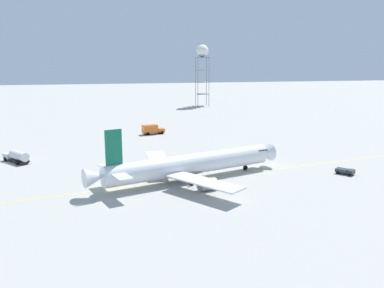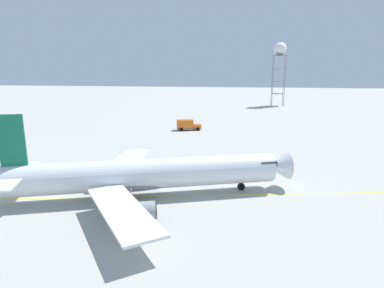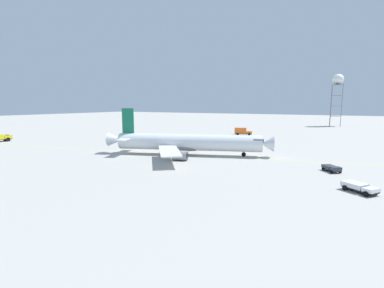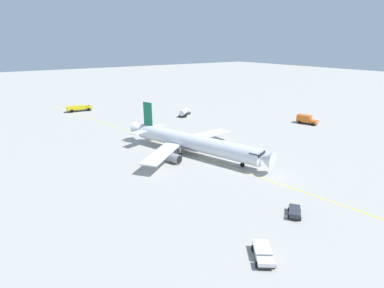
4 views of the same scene
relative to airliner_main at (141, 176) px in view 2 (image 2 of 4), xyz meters
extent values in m
plane|color=#ADAAA3|center=(-0.74, -0.67, -3.12)|extent=(600.00, 600.00, 0.00)
cylinder|color=silver|center=(0.48, 0.17, 0.20)|extent=(36.35, 16.20, 4.18)
cone|color=silver|center=(19.09, 6.69, 0.20)|extent=(4.14, 4.74, 3.97)
cube|color=black|center=(17.02, 5.96, 1.14)|extent=(3.44, 4.14, 0.70)
ellipsoid|color=slate|center=(-1.27, -0.45, -0.95)|extent=(13.83, 7.96, 2.30)
cube|color=#146B4C|center=(-14.91, -5.22, 5.58)|extent=(3.10, 1.28, 6.59)
cube|color=silver|center=(-16.05, -1.96, 1.04)|extent=(4.19, 5.80, 0.20)
cube|color=silver|center=(-13.77, -8.48, 1.04)|extent=(4.19, 5.80, 0.20)
cube|color=silver|center=(-5.31, 8.44, -0.53)|extent=(4.70, 15.36, 0.28)
cube|color=silver|center=(1.12, -9.91, -0.53)|extent=(12.72, 14.78, 0.28)
cylinder|color=gray|center=(-2.68, 6.94, -1.95)|extent=(3.97, 3.33, 2.34)
cylinder|color=black|center=(-1.03, 7.51, -1.95)|extent=(0.80, 1.93, 1.99)
cylinder|color=gray|center=(2.24, -7.09, -1.95)|extent=(3.97, 3.33, 2.34)
cylinder|color=black|center=(3.88, -6.51, -1.95)|extent=(0.80, 1.93, 1.99)
cylinder|color=#9EA0A5|center=(13.76, 4.82, -1.55)|extent=(0.20, 0.20, 2.04)
cylinder|color=black|center=(13.76, 4.82, -2.57)|extent=(1.14, 0.65, 1.10)
cylinder|color=#9EA0A5|center=(-2.43, 2.85, -1.55)|extent=(0.20, 0.20, 2.04)
cylinder|color=black|center=(-2.43, 2.85, -2.57)|extent=(1.14, 0.65, 1.10)
cylinder|color=#9EA0A5|center=(-0.12, -3.74, -1.55)|extent=(0.20, 0.20, 2.04)
cylinder|color=black|center=(-0.12, -3.74, -2.57)|extent=(1.14, 0.65, 1.10)
cube|color=#232326|center=(-1.95, 51.76, -2.52)|extent=(7.46, 3.84, 0.20)
cube|color=orange|center=(0.48, 52.35, -1.92)|extent=(2.70, 3.03, 1.00)
cube|color=black|center=(1.42, 52.59, -1.77)|extent=(0.60, 2.13, 0.56)
cube|color=orange|center=(-3.09, 51.48, -1.22)|extent=(5.28, 3.66, 2.40)
cylinder|color=black|center=(0.17, 53.61, -2.62)|extent=(1.04, 0.51, 1.00)
cylinder|color=black|center=(0.79, 51.10, -2.62)|extent=(1.04, 0.51, 1.00)
cylinder|color=black|center=(-4.48, 52.47, -2.62)|extent=(1.04, 0.51, 1.00)
cylinder|color=black|center=(-3.86, 49.95, -2.62)|extent=(1.04, 0.51, 1.00)
cube|color=#232326|center=(-37.85, 22.17, -2.47)|extent=(7.10, 7.87, 0.20)
cube|color=silver|center=(-39.77, 24.46, -1.82)|extent=(3.56, 3.53, 1.10)
cube|color=black|center=(-40.48, 25.31, -1.65)|extent=(1.75, 1.48, 0.62)
cylinder|color=silver|center=(-37.02, 21.17, -1.31)|extent=(5.34, 5.80, 2.12)
cylinder|color=black|center=(-40.75, 23.57, -2.57)|extent=(0.92, 1.02, 1.10)
cylinder|color=black|center=(-38.73, 25.26, -2.57)|extent=(0.92, 1.02, 1.10)
cylinder|color=black|center=(-37.14, 19.26, -2.57)|extent=(0.92, 1.02, 1.10)
cylinder|color=black|center=(-35.12, 20.95, -2.57)|extent=(0.92, 1.02, 1.10)
cylinder|color=slate|center=(33.10, 126.76, 8.83)|extent=(0.24, 0.24, 23.89)
cylinder|color=slate|center=(27.46, 126.76, 8.83)|extent=(0.24, 0.24, 23.89)
cylinder|color=slate|center=(27.46, 121.11, 8.83)|extent=(0.24, 0.24, 23.89)
cylinder|color=slate|center=(33.10, 121.11, 8.83)|extent=(0.24, 0.24, 23.89)
cube|color=slate|center=(30.28, 123.93, 2.85)|extent=(5.85, 5.85, 0.16)
cube|color=slate|center=(30.28, 123.93, 8.83)|extent=(5.85, 5.85, 0.16)
cube|color=slate|center=(30.28, 123.93, 14.80)|extent=(5.85, 5.85, 0.16)
cube|color=slate|center=(30.28, 123.93, 20.92)|extent=(6.45, 6.45, 0.30)
sphere|color=white|center=(30.28, 123.93, 24.10)|extent=(6.05, 6.05, 6.05)
cube|color=yellow|center=(4.55, 1.03, -3.12)|extent=(180.07, 37.05, 0.01)
camera|label=1|loc=(-14.97, -79.76, 22.00)|focal=38.54mm
camera|label=2|loc=(13.60, -40.44, 14.18)|focal=30.03mm
camera|label=3|loc=(35.68, -62.36, 10.03)|focal=26.28mm
camera|label=4|loc=(59.84, -41.12, 24.57)|focal=27.53mm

